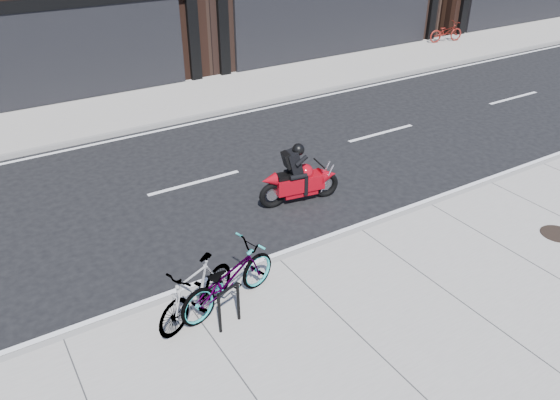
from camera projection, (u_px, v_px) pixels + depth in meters
ground at (232, 219)px, 11.91m from camera, size 120.00×120.00×0.00m
sidewalk_near at (386, 364)px, 8.19m from camera, size 60.00×6.00×0.13m
sidewalk_far at (121, 111)px, 17.61m from camera, size 60.00×3.50×0.13m
bike_rack at (229, 304)px, 8.60m from camera, size 0.44×0.16×0.76m
bicycle_front at (228, 279)px, 9.03m from camera, size 2.10×1.18×1.04m
bicycle_rear at (196, 290)px, 8.77m from camera, size 1.79×1.17×1.05m
motorcycle at (303, 178)px, 12.33m from camera, size 1.96×0.69×1.47m
bicycle_far at (446, 32)px, 25.18m from camera, size 1.79×0.89×0.90m
manhole_cover at (557, 234)px, 11.16m from camera, size 0.71×0.71×0.02m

